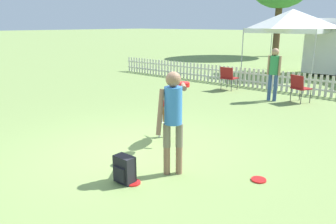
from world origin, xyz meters
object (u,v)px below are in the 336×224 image
at_px(spectator_standing, 274,69).
at_px(frisbee_midfield, 259,180).
at_px(folding_chair_center, 228,76).
at_px(backpack_on_grass, 124,169).
at_px(leaping_dog, 165,113).
at_px(canopy_tent_main, 292,21).
at_px(folding_chair_blue_left, 299,86).
at_px(handler_person, 174,111).
at_px(frisbee_near_handler, 133,183).

bearing_deg(spectator_standing, frisbee_midfield, 105.92).
bearing_deg(folding_chair_center, frisbee_midfield, 124.32).
bearing_deg(spectator_standing, folding_chair_center, -22.91).
bearing_deg(backpack_on_grass, leaping_dog, 111.12).
bearing_deg(folding_chair_center, canopy_tent_main, -93.40).
height_order(frisbee_midfield, canopy_tent_main, canopy_tent_main).
height_order(frisbee_midfield, backpack_on_grass, backpack_on_grass).
distance_m(folding_chair_blue_left, folding_chair_center, 2.70).
xyz_separation_m(leaping_dog, canopy_tent_main, (-1.54, 10.62, 1.88)).
distance_m(handler_person, folding_chair_center, 7.27).
relative_size(frisbee_near_handler, spectator_standing, 0.14).
relative_size(frisbee_near_handler, backpack_on_grass, 0.55).
xyz_separation_m(leaping_dog, frisbee_midfield, (2.24, -0.36, -0.61)).
relative_size(handler_person, spectator_standing, 1.01).
relative_size(leaping_dog, folding_chair_blue_left, 1.18).
xyz_separation_m(handler_person, frisbee_near_handler, (-0.22, -0.70, -1.04)).
bearing_deg(folding_chair_blue_left, frisbee_near_handler, 111.99).
height_order(frisbee_near_handler, backpack_on_grass, backpack_on_grass).
distance_m(folding_chair_blue_left, canopy_tent_main, 6.13).
xyz_separation_m(frisbee_midfield, folding_chair_blue_left, (-1.40, 5.68, 0.51)).
distance_m(handler_person, canopy_tent_main, 11.99).
bearing_deg(folding_chair_blue_left, leaping_dog, 103.26).
xyz_separation_m(folding_chair_center, canopy_tent_main, (0.31, 4.97, 1.98)).
distance_m(leaping_dog, canopy_tent_main, 10.90).
height_order(folding_chair_blue_left, folding_chair_center, folding_chair_blue_left).
distance_m(frisbee_near_handler, folding_chair_blue_left, 7.05).
xyz_separation_m(frisbee_midfield, canopy_tent_main, (-3.78, 10.98, 2.48)).
bearing_deg(frisbee_midfield, spectator_standing, 111.59).
bearing_deg(frisbee_near_handler, frisbee_midfield, 43.29).
height_order(backpack_on_grass, canopy_tent_main, canopy_tent_main).
bearing_deg(handler_person, leaping_dog, 90.41).
height_order(frisbee_near_handler, frisbee_midfield, same).
xyz_separation_m(leaping_dog, folding_chair_blue_left, (0.83, 5.32, -0.10)).
distance_m(backpack_on_grass, canopy_tent_main, 12.78).
xyz_separation_m(handler_person, frisbee_midfield, (1.21, 0.64, -1.04)).
relative_size(leaping_dog, frisbee_midfield, 4.36).
height_order(frisbee_midfield, folding_chair_center, folding_chair_center).
relative_size(handler_person, frisbee_midfield, 7.18).
bearing_deg(spectator_standing, frisbee_near_handler, 90.37).
relative_size(handler_person, canopy_tent_main, 0.52).
xyz_separation_m(frisbee_midfield, folding_chair_center, (-4.09, 6.01, 0.50)).
bearing_deg(leaping_dog, folding_chair_center, -117.41).
xyz_separation_m(leaping_dog, folding_chair_center, (-1.85, 5.65, -0.10)).
bearing_deg(backpack_on_grass, frisbee_midfield, 41.75).
bearing_deg(handler_person, canopy_tent_main, 56.98).
xyz_separation_m(handler_person, folding_chair_blue_left, (-0.20, 6.32, -0.53)).
bearing_deg(folding_chair_blue_left, folding_chair_center, 15.21).
bearing_deg(canopy_tent_main, backpack_on_grass, -79.84).
distance_m(frisbee_midfield, canopy_tent_main, 11.88).
distance_m(frisbee_near_handler, spectator_standing, 6.86).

